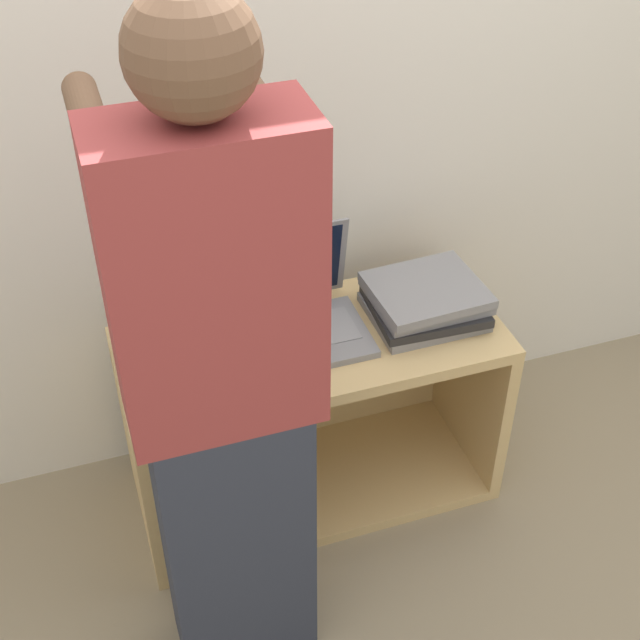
{
  "coord_description": "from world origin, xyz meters",
  "views": [
    {
      "loc": [
        -0.57,
        -1.55,
        2.14
      ],
      "look_at": [
        0.0,
        0.16,
        0.71
      ],
      "focal_mm": 50.0,
      "sensor_mm": 36.0,
      "label": 1
    }
  ],
  "objects_px": {
    "laptop_stack_right": "(425,301)",
    "person": "(223,395)",
    "laptop_stack_left": "(191,341)",
    "laptop_open": "(306,312)"
  },
  "relations": [
    {
      "from": "laptop_open",
      "to": "person",
      "type": "xyz_separation_m",
      "value": [
        -0.34,
        -0.49,
        0.22
      ]
    },
    {
      "from": "laptop_stack_right",
      "to": "person",
      "type": "distance_m",
      "value": 0.83
    },
    {
      "from": "laptop_stack_left",
      "to": "laptop_stack_right",
      "type": "height_order",
      "value": "laptop_stack_left"
    },
    {
      "from": "laptop_stack_left",
      "to": "person",
      "type": "height_order",
      "value": "person"
    },
    {
      "from": "person",
      "to": "laptop_open",
      "type": "bearing_deg",
      "value": 55.38
    },
    {
      "from": "laptop_stack_right",
      "to": "person",
      "type": "bearing_deg",
      "value": -147.02
    },
    {
      "from": "laptop_open",
      "to": "laptop_stack_right",
      "type": "relative_size",
      "value": 1.0
    },
    {
      "from": "laptop_stack_left",
      "to": "person",
      "type": "relative_size",
      "value": 0.18
    },
    {
      "from": "laptop_stack_left",
      "to": "person",
      "type": "xyz_separation_m",
      "value": [
        -0.01,
        -0.44,
        0.2
      ]
    },
    {
      "from": "laptop_open",
      "to": "laptop_stack_right",
      "type": "distance_m",
      "value": 0.34
    }
  ]
}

